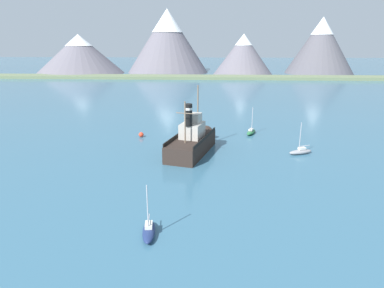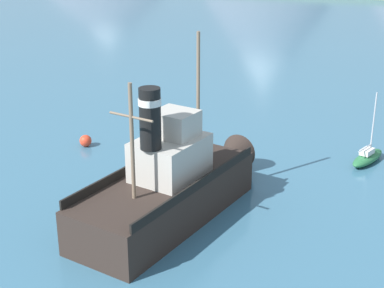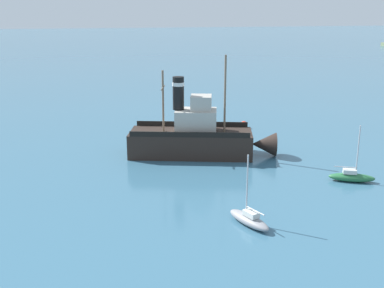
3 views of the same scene
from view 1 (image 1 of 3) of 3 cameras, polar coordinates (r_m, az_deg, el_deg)
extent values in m
plane|color=#38667F|center=(52.76, -0.84, -1.29)|extent=(600.00, 600.00, 0.00)
cone|color=slate|center=(189.51, -18.23, 14.05)|extent=(44.24, 44.24, 19.36)
cone|color=white|center=(189.39, -18.43, 16.12)|extent=(13.68, 13.68, 5.70)
cone|color=slate|center=(187.18, -4.08, 16.73)|extent=(42.31, 42.31, 31.98)
cone|color=white|center=(187.43, -4.15, 19.85)|extent=(16.25, 16.25, 11.70)
cone|color=slate|center=(175.72, 8.54, 14.54)|extent=(29.37, 29.37, 19.49)
cone|color=white|center=(175.59, 8.65, 16.85)|extent=(8.63, 8.63, 5.46)
cone|color=#56545B|center=(192.68, 20.68, 15.10)|extent=(34.18, 34.18, 27.70)
cone|color=white|center=(192.79, 20.99, 17.94)|extent=(11.13, 11.13, 8.59)
cube|color=#6B7A56|center=(156.41, 1.66, 11.09)|extent=(240.00, 12.00, 1.20)
cube|color=#2D231E|center=(51.68, -0.14, -0.29)|extent=(7.45, 12.74, 2.40)
cone|color=#2D231E|center=(58.28, 2.10, 1.70)|extent=(2.91, 2.94, 2.35)
cube|color=#B2ADA3|center=(51.50, 0.04, 2.32)|extent=(3.96, 4.66, 2.20)
cube|color=#B2ADA3|center=(51.54, 0.21, 4.39)|extent=(2.65, 2.52, 1.40)
cylinder|color=black|center=(49.31, -0.59, 4.88)|extent=(1.10, 1.10, 3.20)
cylinder|color=silver|center=(49.13, -0.59, 5.90)|extent=(1.16, 1.16, 0.35)
cylinder|color=#75604C|center=(53.51, 0.98, 5.78)|extent=(0.20, 0.20, 7.50)
cylinder|color=#75604C|center=(48.11, -1.16, 3.59)|extent=(0.20, 0.20, 6.00)
cylinder|color=#75604C|center=(47.82, -1.17, 5.13)|extent=(2.54, 0.81, 0.12)
cube|color=black|center=(51.97, -2.40, 1.46)|extent=(3.16, 11.02, 0.50)
cube|color=black|center=(50.65, 2.17, 1.05)|extent=(3.16, 11.02, 0.50)
ellipsoid|color=gray|center=(54.08, 17.62, -1.26)|extent=(3.94, 2.41, 0.70)
cube|color=silver|center=(54.04, 17.85, -0.71)|extent=(1.26, 1.00, 0.36)
cylinder|color=#B7B7BC|center=(53.22, 17.59, 1.21)|extent=(0.10, 0.10, 4.20)
cylinder|color=#B7B7BC|center=(54.17, 18.22, -0.29)|extent=(1.70, 0.73, 0.08)
ellipsoid|color=#286B3D|center=(63.53, 9.82, 1.95)|extent=(2.53, 3.92, 0.70)
cube|color=silver|center=(63.21, 9.79, 2.38)|extent=(1.03, 1.26, 0.36)
cylinder|color=#B7B7BC|center=(63.23, 10.01, 4.16)|extent=(0.10, 0.10, 4.20)
cylinder|color=#B7B7BC|center=(62.75, 9.70, 2.62)|extent=(0.80, 1.68, 0.08)
ellipsoid|color=navy|center=(31.30, -7.21, -14.27)|extent=(1.51, 3.90, 0.70)
cube|color=silver|center=(31.20, -7.22, -13.24)|extent=(0.76, 1.16, 0.36)
cylinder|color=#B7B7BC|center=(29.84, -7.42, -10.53)|extent=(0.10, 0.10, 4.20)
cylinder|color=#B7B7BC|center=(31.36, -7.20, -12.29)|extent=(0.28, 1.80, 0.08)
sphere|color=red|center=(61.30, -8.47, 1.56)|extent=(0.87, 0.87, 0.87)
camera|label=2|loc=(23.36, 22.21, 13.61)|focal=55.00mm
camera|label=3|loc=(57.83, 50.53, 8.67)|focal=45.00mm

